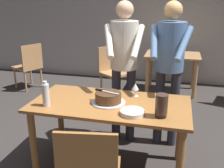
# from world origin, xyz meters

# --- Properties ---
(ground_plane) EXTENTS (14.00, 14.00, 0.00)m
(ground_plane) POSITION_xyz_m (0.00, 0.00, 0.00)
(ground_plane) COLOR #383330
(back_wall) EXTENTS (10.00, 0.12, 2.70)m
(back_wall) POSITION_xyz_m (0.00, 3.29, 1.35)
(back_wall) COLOR #BCB7AD
(back_wall) RESTS_ON ground_plane
(main_dining_table) EXTENTS (1.57, 0.79, 0.75)m
(main_dining_table) POSITION_xyz_m (0.00, 0.00, 0.63)
(main_dining_table) COLOR #9E6633
(main_dining_table) RESTS_ON ground_plane
(cake_on_platter) EXTENTS (0.34, 0.34, 0.11)m
(cake_on_platter) POSITION_xyz_m (-0.02, -0.01, 0.80)
(cake_on_platter) COLOR silver
(cake_on_platter) RESTS_ON main_dining_table
(cake_knife) EXTENTS (0.26, 0.10, 0.02)m
(cake_knife) POSITION_xyz_m (-0.08, 0.01, 0.87)
(cake_knife) COLOR silver
(cake_knife) RESTS_ON cake_on_platter
(plate_stack) EXTENTS (0.22, 0.22, 0.04)m
(plate_stack) POSITION_xyz_m (0.26, -0.22, 0.77)
(plate_stack) COLOR white
(plate_stack) RESTS_ON main_dining_table
(wine_glass_near) EXTENTS (0.08, 0.08, 0.14)m
(wine_glass_near) POSITION_xyz_m (0.21, 0.24, 0.85)
(wine_glass_near) COLOR silver
(wine_glass_near) RESTS_ON main_dining_table
(water_bottle) EXTENTS (0.07, 0.07, 0.25)m
(water_bottle) POSITION_xyz_m (-0.58, -0.23, 0.86)
(water_bottle) COLOR silver
(water_bottle) RESTS_ON main_dining_table
(hurricane_lamp) EXTENTS (0.11, 0.11, 0.21)m
(hurricane_lamp) POSITION_xyz_m (0.51, -0.20, 0.86)
(hurricane_lamp) COLOR black
(hurricane_lamp) RESTS_ON main_dining_table
(person_cutting_cake) EXTENTS (0.46, 0.57, 1.72)m
(person_cutting_cake) POSITION_xyz_m (0.01, 0.60, 1.08)
(person_cutting_cake) COLOR #2D2D38
(person_cutting_cake) RESTS_ON ground_plane
(person_standing_beside) EXTENTS (0.47, 0.56, 1.72)m
(person_standing_beside) POSITION_xyz_m (0.53, 0.63, 1.08)
(person_standing_beside) COLOR #2D2D38
(person_standing_beside) RESTS_ON ground_plane
(background_table) EXTENTS (1.00, 0.70, 0.74)m
(background_table) POSITION_xyz_m (0.53, 2.59, 0.58)
(background_table) COLOR tan
(background_table) RESTS_ON ground_plane
(background_chair_1) EXTENTS (0.59, 0.59, 0.90)m
(background_chair_1) POSITION_xyz_m (-2.19, 2.08, 0.49)
(background_chair_1) COLOR tan
(background_chair_1) RESTS_ON ground_plane
(background_chair_2) EXTENTS (0.62, 0.62, 0.90)m
(background_chair_2) POSITION_xyz_m (-0.52, 2.16, 0.49)
(background_chair_2) COLOR tan
(background_chair_2) RESTS_ON ground_plane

